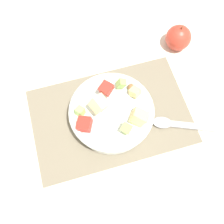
% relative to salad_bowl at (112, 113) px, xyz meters
% --- Properties ---
extents(ground_plane, '(2.40, 2.40, 0.00)m').
position_rel_salad_bowl_xyz_m(ground_plane, '(-0.00, 0.01, -0.04)').
color(ground_plane, silver).
extents(placemat, '(0.47, 0.30, 0.01)m').
position_rel_salad_bowl_xyz_m(placemat, '(-0.00, 0.01, -0.04)').
color(placemat, '#756B56').
rests_on(placemat, ground_plane).
extents(salad_bowl, '(0.24, 0.24, 0.13)m').
position_rel_salad_bowl_xyz_m(salad_bowl, '(0.00, 0.00, 0.00)').
color(salad_bowl, white).
rests_on(salad_bowl, placemat).
extents(serving_spoon, '(0.19, 0.10, 0.01)m').
position_rel_salad_bowl_xyz_m(serving_spoon, '(0.17, -0.07, -0.03)').
color(serving_spoon, '#B7B7BC').
rests_on(serving_spoon, placemat).
extents(whole_apple, '(0.08, 0.08, 0.09)m').
position_rel_salad_bowl_xyz_m(whole_apple, '(0.28, 0.20, -0.00)').
color(whole_apple, '#BC3828').
rests_on(whole_apple, ground_plane).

